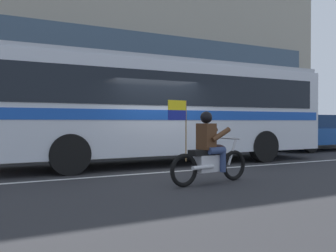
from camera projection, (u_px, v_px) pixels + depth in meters
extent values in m
plane|color=#2B2B2D|center=(157.00, 169.00, 10.04)|extent=(60.00, 60.00, 0.00)
cube|color=gray|center=(104.00, 153.00, 14.59)|extent=(28.00, 3.80, 0.15)
cube|color=silver|center=(167.00, 172.00, 9.50)|extent=(26.60, 0.14, 0.01)
cube|color=#384C60|center=(92.00, 41.00, 16.18)|extent=(25.76, 0.10, 1.40)
cube|color=silver|center=(168.00, 110.00, 11.51)|extent=(10.82, 2.60, 2.70)
cube|color=black|center=(168.00, 93.00, 11.50)|extent=(9.96, 2.64, 0.96)
cube|color=#194CB2|center=(168.00, 116.00, 11.51)|extent=(10.60, 2.63, 0.28)
cube|color=#ADB1BA|center=(168.00, 66.00, 11.49)|extent=(10.60, 2.47, 0.16)
cylinder|color=black|center=(69.00, 154.00, 8.95)|extent=(1.04, 0.30, 1.04)
cylinder|color=black|center=(264.00, 146.00, 11.82)|extent=(1.04, 0.30, 1.04)
torus|color=black|center=(234.00, 165.00, 8.18)|extent=(0.70, 0.19, 0.69)
torus|color=black|center=(184.00, 170.00, 7.34)|extent=(0.70, 0.19, 0.69)
cube|color=silver|center=(209.00, 163.00, 7.73)|extent=(0.67, 0.37, 0.36)
ellipsoid|color=black|center=(217.00, 150.00, 7.87)|extent=(0.52, 0.35, 0.24)
cube|color=black|center=(202.00, 153.00, 7.61)|extent=(0.59, 0.34, 0.12)
cylinder|color=silver|center=(232.00, 152.00, 8.14)|extent=(0.28, 0.10, 0.58)
cylinder|color=silver|center=(230.00, 138.00, 8.09)|extent=(0.14, 0.64, 0.04)
cylinder|color=silver|center=(203.00, 167.00, 7.42)|extent=(0.56, 0.17, 0.09)
cube|color=#4C2D19|center=(206.00, 136.00, 7.68)|extent=(0.33, 0.40, 0.56)
sphere|color=black|center=(206.00, 117.00, 7.67)|extent=(0.26, 0.26, 0.26)
cylinder|color=navy|center=(206.00, 150.00, 7.91)|extent=(0.44, 0.21, 0.15)
cylinder|color=navy|center=(212.00, 160.00, 8.02)|extent=(0.13, 0.13, 0.46)
cylinder|color=navy|center=(217.00, 151.00, 7.62)|extent=(0.44, 0.21, 0.15)
cylinder|color=navy|center=(223.00, 161.00, 7.73)|extent=(0.13, 0.13, 0.46)
cylinder|color=#4C2D19|center=(208.00, 134.00, 7.98)|extent=(0.53, 0.19, 0.32)
cylinder|color=#4C2D19|center=(221.00, 135.00, 7.66)|extent=(0.53, 0.19, 0.32)
cylinder|color=olive|center=(186.00, 131.00, 7.36)|extent=(0.02, 0.02, 1.25)
cube|color=yellow|center=(177.00, 105.00, 7.22)|extent=(0.44, 0.09, 0.20)
cube|color=navy|center=(177.00, 115.00, 7.22)|extent=(0.44, 0.09, 0.20)
cube|color=#194793|center=(318.00, 136.00, 16.63)|extent=(4.64, 1.89, 0.72)
cube|color=navy|center=(314.00, 122.00, 16.52)|extent=(2.43, 1.63, 0.60)
cylinder|color=black|center=(311.00, 146.00, 15.23)|extent=(0.64, 0.22, 0.64)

